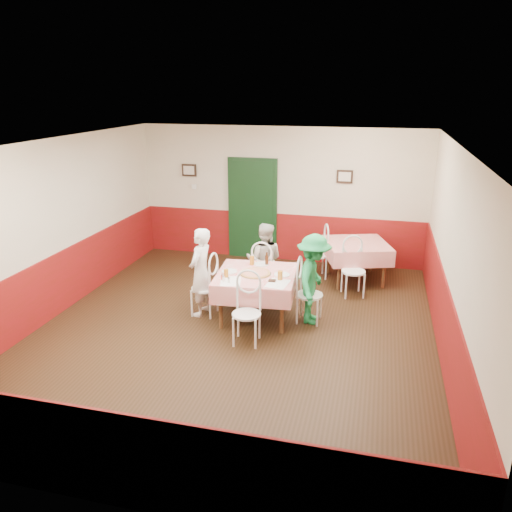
% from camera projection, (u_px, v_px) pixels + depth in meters
% --- Properties ---
extents(floor, '(7.00, 7.00, 0.00)m').
position_uv_depth(floor, '(235.00, 331.00, 7.64)').
color(floor, black).
rests_on(floor, ground).
extents(ceiling, '(7.00, 7.00, 0.00)m').
position_uv_depth(ceiling, '(232.00, 145.00, 6.74)').
color(ceiling, white).
rests_on(ceiling, back_wall).
extents(back_wall, '(6.00, 0.10, 2.80)m').
position_uv_depth(back_wall, '(281.00, 195.00, 10.41)').
color(back_wall, beige).
rests_on(back_wall, ground).
extents(front_wall, '(6.00, 0.10, 2.80)m').
position_uv_depth(front_wall, '(109.00, 371.00, 3.98)').
color(front_wall, beige).
rests_on(front_wall, ground).
extents(left_wall, '(0.10, 7.00, 2.80)m').
position_uv_depth(left_wall, '(51.00, 230.00, 7.88)').
color(left_wall, beige).
rests_on(left_wall, ground).
extents(right_wall, '(0.10, 7.00, 2.80)m').
position_uv_depth(right_wall, '(454.00, 260.00, 6.50)').
color(right_wall, beige).
rests_on(right_wall, ground).
extents(wainscot_back, '(6.00, 0.03, 1.00)m').
position_uv_depth(wainscot_back, '(280.00, 237.00, 10.68)').
color(wainscot_back, maroon).
rests_on(wainscot_back, ground).
extents(wainscot_front, '(6.00, 0.03, 1.00)m').
position_uv_depth(wainscot_front, '(119.00, 461.00, 4.28)').
color(wainscot_front, maroon).
rests_on(wainscot_front, ground).
extents(wainscot_left, '(0.03, 7.00, 1.00)m').
position_uv_depth(wainscot_left, '(59.00, 283.00, 8.17)').
color(wainscot_left, maroon).
rests_on(wainscot_left, ground).
extents(wainscot_right, '(0.03, 7.00, 1.00)m').
position_uv_depth(wainscot_right, '(444.00, 322.00, 6.80)').
color(wainscot_right, maroon).
rests_on(wainscot_right, ground).
extents(door, '(0.96, 0.06, 2.10)m').
position_uv_depth(door, '(252.00, 210.00, 10.61)').
color(door, black).
rests_on(door, ground).
extents(picture_left, '(0.32, 0.03, 0.26)m').
position_uv_depth(picture_left, '(189.00, 170.00, 10.67)').
color(picture_left, black).
rests_on(picture_left, back_wall).
extents(picture_right, '(0.32, 0.03, 0.26)m').
position_uv_depth(picture_right, '(345.00, 177.00, 9.92)').
color(picture_right, black).
rests_on(picture_right, back_wall).
extents(thermostat, '(0.10, 0.03, 0.10)m').
position_uv_depth(thermostat, '(194.00, 187.00, 10.76)').
color(thermostat, white).
rests_on(thermostat, back_wall).
extents(main_table, '(1.32, 1.32, 0.77)m').
position_uv_depth(main_table, '(256.00, 296.00, 7.97)').
color(main_table, red).
rests_on(main_table, ground).
extents(second_table, '(1.41, 1.41, 0.77)m').
position_uv_depth(second_table, '(356.00, 262.00, 9.52)').
color(second_table, red).
rests_on(second_table, ground).
extents(chair_left, '(0.44, 0.44, 0.90)m').
position_uv_depth(chair_left, '(204.00, 288.00, 8.07)').
color(chair_left, white).
rests_on(chair_left, ground).
extents(chair_right, '(0.43, 0.43, 0.90)m').
position_uv_depth(chair_right, '(309.00, 295.00, 7.82)').
color(chair_right, white).
rests_on(chair_right, ground).
extents(chair_far, '(0.42, 0.42, 0.90)m').
position_uv_depth(chair_far, '(264.00, 273.00, 8.74)').
color(chair_far, white).
rests_on(chair_far, ground).
extents(chair_near, '(0.44, 0.44, 0.90)m').
position_uv_depth(chair_near, '(247.00, 314.00, 7.15)').
color(chair_near, white).
rests_on(chair_near, ground).
extents(chair_second_a, '(0.53, 0.53, 0.90)m').
position_uv_depth(chair_second_a, '(317.00, 255.00, 9.66)').
color(chair_second_a, white).
rests_on(chair_second_a, ground).
extents(chair_second_b, '(0.53, 0.53, 0.90)m').
position_uv_depth(chair_second_b, '(354.00, 272.00, 8.80)').
color(chair_second_b, white).
rests_on(chair_second_b, ground).
extents(pizza, '(0.51, 0.51, 0.03)m').
position_uv_depth(pizza, '(255.00, 273.00, 7.82)').
color(pizza, '#B74723').
rests_on(pizza, main_table).
extents(plate_left, '(0.27, 0.27, 0.01)m').
position_uv_depth(plate_left, '(229.00, 271.00, 7.91)').
color(plate_left, white).
rests_on(plate_left, main_table).
extents(plate_right, '(0.27, 0.27, 0.01)m').
position_uv_depth(plate_right, '(282.00, 275.00, 7.77)').
color(plate_right, white).
rests_on(plate_right, main_table).
extents(plate_far, '(0.27, 0.27, 0.01)m').
position_uv_depth(plate_far, '(261.00, 264.00, 8.23)').
color(plate_far, white).
rests_on(plate_far, main_table).
extents(glass_a, '(0.08, 0.08, 0.13)m').
position_uv_depth(glass_a, '(226.00, 273.00, 7.67)').
color(glass_a, '#BF7219').
rests_on(glass_a, main_table).
extents(glass_b, '(0.08, 0.08, 0.14)m').
position_uv_depth(glass_b, '(280.00, 275.00, 7.57)').
color(glass_b, '#BF7219').
rests_on(glass_b, main_table).
extents(glass_c, '(0.08, 0.08, 0.14)m').
position_uv_depth(glass_c, '(252.00, 260.00, 8.22)').
color(glass_c, '#BF7219').
rests_on(glass_c, main_table).
extents(beer_bottle, '(0.06, 0.06, 0.20)m').
position_uv_depth(beer_bottle, '(267.00, 259.00, 8.18)').
color(beer_bottle, '#381C0A').
rests_on(beer_bottle, main_table).
extents(shaker_a, '(0.04, 0.04, 0.09)m').
position_uv_depth(shaker_a, '(223.00, 279.00, 7.51)').
color(shaker_a, silver).
rests_on(shaker_a, main_table).
extents(shaker_b, '(0.04, 0.04, 0.09)m').
position_uv_depth(shaker_b, '(229.00, 280.00, 7.45)').
color(shaker_b, silver).
rests_on(shaker_b, main_table).
extents(shaker_c, '(0.04, 0.04, 0.09)m').
position_uv_depth(shaker_c, '(222.00, 277.00, 7.57)').
color(shaker_c, '#B23319').
rests_on(shaker_c, main_table).
extents(menu_left, '(0.38, 0.46, 0.00)m').
position_uv_depth(menu_left, '(231.00, 281.00, 7.53)').
color(menu_left, white).
rests_on(menu_left, main_table).
extents(menu_right, '(0.35, 0.43, 0.00)m').
position_uv_depth(menu_right, '(278.00, 284.00, 7.44)').
color(menu_right, white).
rests_on(menu_right, main_table).
extents(wallet, '(0.12, 0.10, 0.02)m').
position_uv_depth(wallet, '(272.00, 281.00, 7.52)').
color(wallet, black).
rests_on(wallet, main_table).
extents(diner_left, '(0.42, 0.57, 1.45)m').
position_uv_depth(diner_left, '(201.00, 272.00, 7.99)').
color(diner_left, gray).
rests_on(diner_left, ground).
extents(diner_far, '(0.70, 0.57, 1.34)m').
position_uv_depth(diner_far, '(264.00, 260.00, 8.72)').
color(diner_far, gray).
rests_on(diner_far, ground).
extents(diner_right, '(0.55, 0.94, 1.44)m').
position_uv_depth(diner_right, '(313.00, 279.00, 7.72)').
color(diner_right, gray).
rests_on(diner_right, ground).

